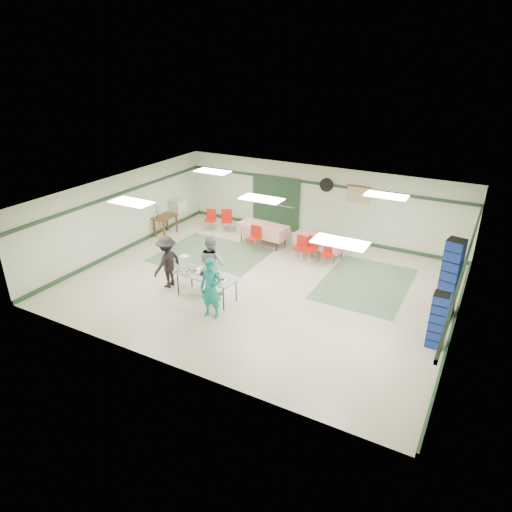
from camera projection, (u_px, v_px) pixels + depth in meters
The scene contains 42 objects.
floor at pixel (261, 283), 13.93m from camera, with size 11.00×11.00×0.00m, color beige.
ceiling at pixel (262, 198), 12.82m from camera, with size 11.00×11.00×0.00m, color white.
wall_back at pixel (318, 202), 16.98m from camera, with size 11.00×11.00×0.00m, color beige.
wall_front at pixel (163, 313), 9.78m from camera, with size 11.00×11.00×0.00m, color beige.
wall_left at pixel (122, 213), 15.79m from camera, with size 9.00×9.00×0.00m, color beige.
wall_right at pixel (463, 284), 10.97m from camera, with size 9.00×9.00×0.00m, color beige.
trim_back at pixel (319, 184), 16.67m from camera, with size 11.00×0.06×0.10m, color #1F3923.
baseboard_back at pixel (316, 234), 17.48m from camera, with size 11.00×0.06×0.12m, color #1F3923.
trim_left at pixel (120, 194), 15.49m from camera, with size 9.00×0.06×0.10m, color #1F3923.
baseboard_left at pixel (127, 248), 16.30m from camera, with size 9.00×0.06×0.12m, color #1F3923.
trim_right at pixel (467, 258), 10.70m from camera, with size 9.00×0.06×0.10m, color #1F3923.
baseboard_right at pixel (452, 329), 11.51m from camera, with size 9.00×0.06×0.12m, color #1F3923.
green_patch_a at pixel (211, 255), 15.83m from camera, with size 3.50×3.00×0.01m, color #5F7C5A.
green_patch_b at pixel (365, 283), 13.91m from camera, with size 2.50×3.50×0.01m, color #5F7C5A.
double_door_left at pixel (265, 201), 18.02m from camera, with size 0.90×0.06×2.10m, color gray.
double_door_right at pixel (287, 205), 17.60m from camera, with size 0.90×0.06×2.10m, color gray.
door_frame at pixel (276, 203), 17.79m from camera, with size 2.00×0.03×2.15m, color #1F3923.
wall_fan at pixel (326, 185), 16.51m from camera, with size 0.50×0.50×0.10m, color black.
scroll_banner at pixel (358, 195), 16.07m from camera, with size 0.80×0.02×0.60m, color #CFB681.
serving_table at pixel (206, 276), 12.79m from camera, with size 1.90×0.87×0.76m.
sheet_tray_right at pixel (218, 279), 12.48m from camera, with size 0.52×0.40×0.02m, color silver.
sheet_tray_mid at pixel (204, 272), 12.91m from camera, with size 0.59×0.45×0.02m, color silver.
sheet_tray_left at pixel (185, 271), 12.92m from camera, with size 0.55×0.42×0.02m, color silver.
baking_pan at pixel (210, 274), 12.70m from camera, with size 0.47×0.29×0.08m, color black.
foam_box_stack at pixel (185, 262), 13.13m from camera, with size 0.23×0.21×0.36m, color white.
volunteer_teal at pixel (211, 288), 11.88m from camera, with size 0.61×0.40×1.66m, color teal.
volunteer_grey at pixel (212, 264), 13.18m from camera, with size 0.84×0.66×1.74m, color gray.
volunteer_dark at pixel (167, 262), 13.45m from camera, with size 1.03×0.59×1.60m, color black.
dining_table_a at pixel (320, 241), 15.56m from camera, with size 1.81×1.03×0.77m.
dining_table_b at pixel (263, 230), 16.52m from camera, with size 1.87×0.95×0.77m.
chair_a at pixel (311, 247), 15.16m from camera, with size 0.54×0.54×0.88m.
chair_b at pixel (301, 245), 15.33m from camera, with size 0.42×0.42×0.83m.
chair_c at pixel (329, 251), 14.90m from camera, with size 0.41×0.41×0.82m.
chair_d at pixel (255, 235), 16.10m from camera, with size 0.41×0.41×0.87m.
chair_loose_a at pixel (227, 218), 17.73m from camera, with size 0.56×0.56×0.88m.
chair_loose_b at pixel (211, 218), 17.85m from camera, with size 0.48×0.48×0.85m.
crate_stack_blue_a at pixel (450, 279), 11.77m from camera, with size 0.42×0.42×2.20m, color #19349B.
crate_stack_red at pixel (449, 284), 12.09m from camera, with size 0.43×0.43×1.69m, color maroon.
crate_stack_blue_b at pixel (437, 320), 10.70m from camera, with size 0.36×0.36×1.41m, color #19349B.
printer_table at pixel (165, 219), 17.39m from camera, with size 0.61×0.93×0.74m.
office_printer at pixel (178, 205), 17.93m from camera, with size 0.51×0.44×0.40m, color #BAB9B4.
broom at pixel (159, 220), 17.20m from camera, with size 0.03×0.03×1.27m, color brown.
Camera 1 is at (5.80, -10.92, 6.48)m, focal length 32.00 mm.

